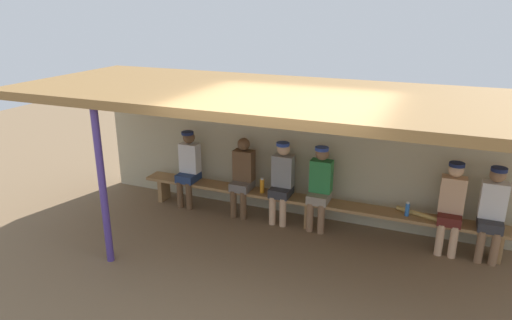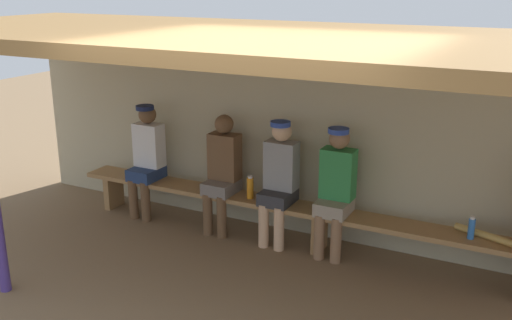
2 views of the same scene
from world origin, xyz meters
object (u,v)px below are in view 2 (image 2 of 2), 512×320
object	(u,v)px
player_in_white	(279,177)
player_near_post	(147,155)
bench	(320,216)
player_rightmost	(222,169)
water_bottle_clear	(471,228)
water_bottle_blue	(250,188)
baseball_bat	(496,238)
player_shirtless_tan	(336,186)

from	to	relation	value
player_in_white	player_near_post	size ratio (longest dim) A/B	1.00
bench	player_in_white	xyz separation A→B (m)	(-0.48, 0.00, 0.36)
bench	player_rightmost	bearing A→B (deg)	179.85
player_in_white	water_bottle_clear	world-z (taller)	player_in_white
player_near_post	water_bottle_clear	xyz separation A→B (m)	(3.70, -0.03, -0.18)
player_rightmost	water_bottle_blue	world-z (taller)	player_rightmost
water_bottle_clear	baseball_bat	xyz separation A→B (m)	(0.21, 0.03, -0.07)
water_bottle_blue	water_bottle_clear	world-z (taller)	water_bottle_blue
baseball_bat	player_rightmost	bearing A→B (deg)	-160.08
player_in_white	player_near_post	world-z (taller)	same
player_shirtless_tan	player_in_white	bearing A→B (deg)	180.00
bench	player_shirtless_tan	distance (m)	0.39
player_shirtless_tan	player_near_post	world-z (taller)	same
player_near_post	baseball_bat	bearing A→B (deg)	-0.05
player_shirtless_tan	player_rightmost	bearing A→B (deg)	-179.98
player_near_post	water_bottle_clear	bearing A→B (deg)	-0.54
water_bottle_blue	baseball_bat	size ratio (longest dim) A/B	0.33
player_rightmost	player_in_white	xyz separation A→B (m)	(0.70, 0.00, 0.02)
player_rightmost	baseball_bat	bearing A→B (deg)	-0.06
player_rightmost	bench	bearing A→B (deg)	-0.15
player_rightmost	water_bottle_clear	xyz separation A→B (m)	(2.66, -0.03, -0.17)
water_bottle_blue	water_bottle_clear	bearing A→B (deg)	-0.03
bench	player_rightmost	size ratio (longest dim) A/B	4.49
player_shirtless_tan	baseball_bat	xyz separation A→B (m)	(1.55, -0.00, -0.25)
player_shirtless_tan	water_bottle_blue	bearing A→B (deg)	-178.00
player_rightmost	player_near_post	xyz separation A→B (m)	(-1.04, 0.00, 0.02)
player_rightmost	baseball_bat	world-z (taller)	player_rightmost
player_near_post	player_shirtless_tan	bearing A→B (deg)	0.00
player_in_white	baseball_bat	size ratio (longest dim) A/B	1.71
player_shirtless_tan	player_in_white	xyz separation A→B (m)	(-0.63, 0.00, 0.00)
player_shirtless_tan	water_bottle_clear	size ratio (longest dim) A/B	6.17
player_near_post	water_bottle_blue	distance (m)	1.41
player_rightmost	player_shirtless_tan	bearing A→B (deg)	0.02
bench	player_rightmost	world-z (taller)	player_rightmost
player_shirtless_tan	player_near_post	xyz separation A→B (m)	(-2.36, 0.00, 0.00)
water_bottle_clear	baseball_bat	size ratio (longest dim) A/B	0.28
player_shirtless_tan	player_rightmost	size ratio (longest dim) A/B	1.01
bench	player_in_white	distance (m)	0.60
player_shirtless_tan	bench	bearing A→B (deg)	-178.69
player_rightmost	player_in_white	size ratio (longest dim) A/B	0.99
baseball_bat	player_shirtless_tan	bearing A→B (deg)	-160.15
water_bottle_clear	player_shirtless_tan	bearing A→B (deg)	178.50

